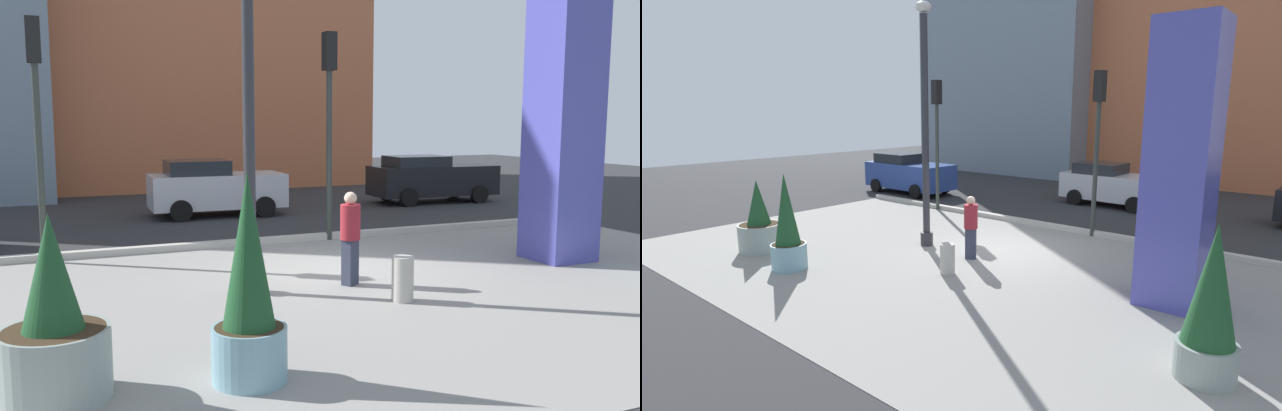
% 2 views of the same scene
% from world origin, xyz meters
% --- Properties ---
extents(ground_plane, '(60.00, 60.00, 0.00)m').
position_xyz_m(ground_plane, '(0.00, 4.00, 0.00)').
color(ground_plane, '#2D2D30').
extents(plaza_pavement, '(18.00, 10.00, 0.02)m').
position_xyz_m(plaza_pavement, '(0.00, -2.00, 0.00)').
color(plaza_pavement, gray).
rests_on(plaza_pavement, ground_plane).
extents(curb_strip, '(18.00, 0.24, 0.16)m').
position_xyz_m(curb_strip, '(0.00, 3.12, 0.08)').
color(curb_strip, '#B7B2A8').
rests_on(curb_strip, ground_plane).
extents(lamp_post, '(0.44, 0.44, 6.73)m').
position_xyz_m(lamp_post, '(-1.96, -1.04, 3.28)').
color(lamp_post, '#2D2D33').
rests_on(lamp_post, ground_plane).
extents(art_pillar_blue, '(1.17, 1.17, 5.59)m').
position_xyz_m(art_pillar_blue, '(4.85, -0.97, 2.80)').
color(art_pillar_blue, '#4C4CAD').
rests_on(art_pillar_blue, ground_plane).
extents(potted_plant_curbside, '(1.16, 1.16, 2.01)m').
position_xyz_m(potted_plant_curbside, '(-5.15, -4.42, 0.72)').
color(potted_plant_curbside, gray).
rests_on(potted_plant_curbside, ground_plane).
extents(potted_plant_near_right, '(0.86, 0.86, 2.41)m').
position_xyz_m(potted_plant_near_right, '(-3.12, -4.76, 1.00)').
color(potted_plant_near_right, '#7AA8B7').
rests_on(potted_plant_near_right, ground_plane).
extents(concrete_bollard, '(0.36, 0.36, 0.75)m').
position_xyz_m(concrete_bollard, '(0.16, -2.53, 0.38)').
color(concrete_bollard, '#B2ADA3').
rests_on(concrete_bollard, ground_plane).
extents(traffic_light_far_side, '(0.28, 0.42, 5.00)m').
position_xyz_m(traffic_light_far_side, '(-5.21, 2.97, 3.33)').
color(traffic_light_far_side, '#333833').
rests_on(traffic_light_far_side, ground_plane).
extents(traffic_light_corner, '(0.28, 0.42, 5.03)m').
position_xyz_m(traffic_light_corner, '(1.30, 3.04, 3.37)').
color(traffic_light_corner, '#333833').
rests_on(traffic_light_corner, ground_plane).
extents(car_curb_east, '(4.14, 2.12, 1.73)m').
position_xyz_m(car_curb_east, '(-0.29, 8.22, 0.87)').
color(car_curb_east, silver).
rests_on(car_curb_east, ground_plane).
extents(car_far_lane, '(4.61, 2.10, 1.68)m').
position_xyz_m(car_far_lane, '(7.69, 8.48, 0.86)').
color(car_far_lane, black).
rests_on(car_far_lane, ground_plane).
extents(pedestrian_crossing, '(0.50, 0.50, 1.69)m').
position_xyz_m(pedestrian_crossing, '(-0.17, -1.23, 0.94)').
color(pedestrian_crossing, '#33384C').
rests_on(pedestrian_crossing, ground_plane).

